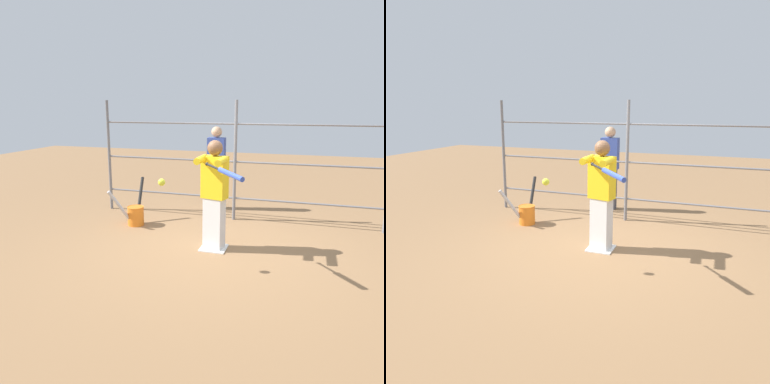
% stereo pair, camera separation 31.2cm
% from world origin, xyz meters
% --- Properties ---
extents(ground_plane, '(24.00, 24.00, 0.00)m').
position_xyz_m(ground_plane, '(0.00, 0.00, 0.00)').
color(ground_plane, olive).
extents(home_plate, '(0.40, 0.40, 0.02)m').
position_xyz_m(home_plate, '(0.00, 0.00, 0.01)').
color(home_plate, white).
rests_on(home_plate, ground).
extents(fence_backstop, '(5.44, 0.06, 2.29)m').
position_xyz_m(fence_backstop, '(0.00, -1.60, 1.15)').
color(fence_backstop, slate).
rests_on(fence_backstop, ground).
extents(batter, '(0.43, 0.65, 1.70)m').
position_xyz_m(batter, '(0.00, 0.02, 0.92)').
color(batter, silver).
rests_on(batter, ground).
extents(baseball_bat_swinging, '(0.65, 0.68, 0.12)m').
position_xyz_m(baseball_bat_swinging, '(-0.37, 0.84, 1.37)').
color(baseball_bat_swinging, black).
extents(softball_in_flight, '(0.10, 0.10, 0.10)m').
position_xyz_m(softball_in_flight, '(0.48, 0.93, 1.22)').
color(softball_in_flight, yellow).
extents(bat_bucket, '(0.56, 0.91, 0.83)m').
position_xyz_m(bat_bucket, '(1.70, -0.73, 0.21)').
color(bat_bucket, orange).
rests_on(bat_bucket, ground).
extents(bystander_behind_fence, '(0.36, 0.23, 1.76)m').
position_xyz_m(bystander_behind_fence, '(0.53, -2.29, 0.92)').
color(bystander_behind_fence, '#3F3F47').
rests_on(bystander_behind_fence, ground).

